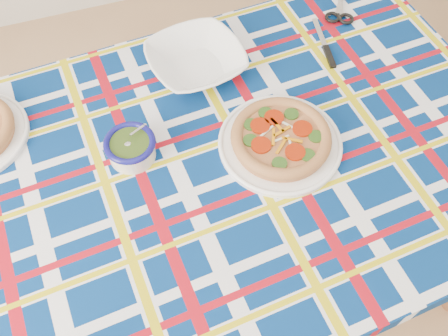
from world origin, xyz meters
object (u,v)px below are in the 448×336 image
object	(u,v)px
dining_table	(213,181)
pesto_bowl	(131,147)
serving_bowl	(196,61)
main_focaccia_plate	(281,138)

from	to	relation	value
dining_table	pesto_bowl	size ratio (longest dim) A/B	12.92
dining_table	serving_bowl	size ratio (longest dim) A/B	6.31
pesto_bowl	serving_bowl	distance (m)	0.33
main_focaccia_plate	serving_bowl	distance (m)	0.34
pesto_bowl	serving_bowl	xyz separation A→B (m)	(0.24, 0.23, -0.01)
dining_table	serving_bowl	distance (m)	0.35
dining_table	pesto_bowl	bearing A→B (deg)	149.04
serving_bowl	dining_table	bearing A→B (deg)	-100.24
main_focaccia_plate	pesto_bowl	bearing A→B (deg)	166.03
main_focaccia_plate	serving_bowl	world-z (taller)	serving_bowl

